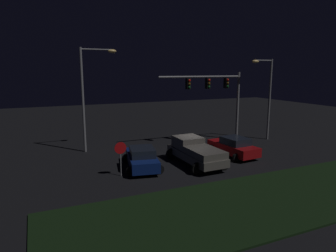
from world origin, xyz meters
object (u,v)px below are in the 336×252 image
Objects in this scene: car_sedan_far at (142,158)px; street_lamp_right at (266,89)px; pickup_truck at (195,150)px; stop_sign at (120,152)px; street_lamp_left at (90,87)px; traffic_signal_gantry at (217,90)px; car_sedan at (233,146)px.

car_sedan_far is 14.77m from street_lamp_right.
stop_sign reaches higher than pickup_truck.
street_lamp_left reaches higher than stop_sign.
car_sedan_far is at bearing 27.74° from stop_sign.
street_lamp_right is (4.81, -1.13, -0.03)m from traffic_signal_gantry.
traffic_signal_gantry is 11.28m from street_lamp_left.
street_lamp_left is (-9.91, 6.01, 4.59)m from car_sedan.
street_lamp_left reaches higher than street_lamp_right.
stop_sign is (-15.47, -4.42, -3.31)m from street_lamp_right.
street_lamp_left is at bearing 31.60° from car_sedan_far.
stop_sign is at bearing -164.06° from street_lamp_right.
car_sedan_far is at bearing -69.67° from street_lamp_left.
traffic_signal_gantry reaches higher than pickup_truck.
pickup_truck is 8.24m from traffic_signal_gantry.
traffic_signal_gantry is 1.08× the size of street_lamp_right.
stop_sign is at bearing 129.02° from car_sedan_far.
stop_sign is at bearing 91.53° from car_sedan.
car_sedan_far is 0.55× the size of street_lamp_left.
car_sedan_far is at bearing 80.96° from pickup_truck.
street_lamp_left is (-11.18, 1.44, 0.43)m from traffic_signal_gantry.
traffic_signal_gantry is at bearing -51.31° from car_sedan_far.
stop_sign is (-10.66, -5.54, -3.34)m from traffic_signal_gantry.
street_lamp_right is at bearing -64.41° from car_sedan_far.
car_sedan is 7.66m from car_sedan_far.
traffic_signal_gantry is at bearing 166.80° from street_lamp_right.
pickup_truck is at bearing -86.63° from car_sedan_far.
street_lamp_left is 7.95m from stop_sign.
car_sedan is 0.54× the size of traffic_signal_gantry.
car_sedan is 0.54× the size of street_lamp_left.
pickup_truck is 0.65× the size of traffic_signal_gantry.
street_lamp_left reaches higher than traffic_signal_gantry.
pickup_truck is 2.44× the size of stop_sign.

